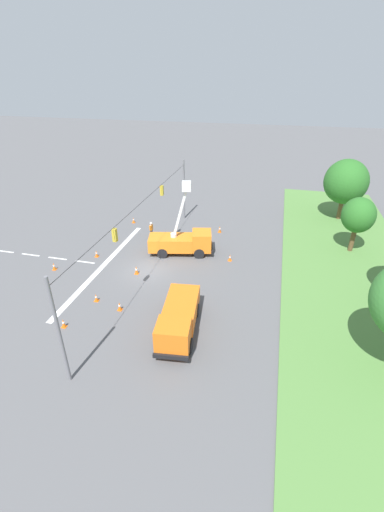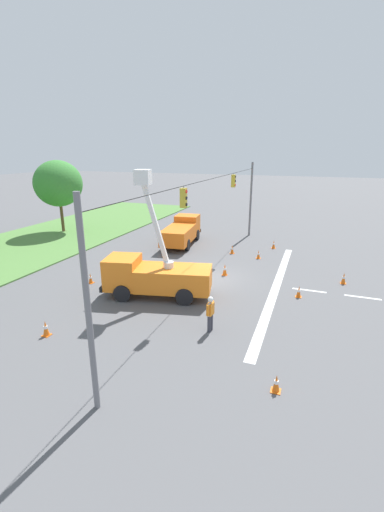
# 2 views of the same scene
# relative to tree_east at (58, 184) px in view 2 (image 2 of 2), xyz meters

# --- Properties ---
(ground_plane) EXTENTS (200.00, 200.00, 0.00)m
(ground_plane) POSITION_rel_tree_east_xyz_m (-7.57, -18.66, -5.03)
(ground_plane) COLOR #565659
(grass_verge) EXTENTS (56.00, 12.00, 0.10)m
(grass_verge) POSITION_rel_tree_east_xyz_m (-7.57, -0.66, -4.98)
(grass_verge) COLOR #517F3D
(grass_verge) RESTS_ON ground
(lane_markings) EXTENTS (17.60, 15.25, 0.01)m
(lane_markings) POSITION_rel_tree_east_xyz_m (-7.57, -24.47, -5.03)
(lane_markings) COLOR silver
(lane_markings) RESTS_ON ground
(signal_gantry) EXTENTS (26.20, 0.33, 7.20)m
(signal_gantry) POSITION_rel_tree_east_xyz_m (-7.52, -18.66, -0.78)
(signal_gantry) COLOR slate
(signal_gantry) RESTS_ON ground
(tree_east) EXTENTS (5.00, 4.61, 7.35)m
(tree_east) POSITION_rel_tree_east_xyz_m (0.00, 0.00, 0.00)
(tree_east) COLOR brown
(tree_east) RESTS_ON ground
(utility_truck_bucket_lift) EXTENTS (3.56, 6.62, 7.30)m
(utility_truck_bucket_lift) POSITION_rel_tree_east_xyz_m (-11.59, -16.41, -3.63)
(utility_truck_bucket_lift) COLOR orange
(utility_truck_bucket_lift) RESTS_ON ground
(utility_truck_support_near) EXTENTS (6.77, 2.99, 2.32)m
(utility_truck_support_near) POSITION_rel_tree_east_xyz_m (-0.12, -13.54, -3.83)
(utility_truck_support_near) COLOR orange
(utility_truck_support_near) RESTS_ON ground
(road_worker) EXTENTS (0.64, 0.30, 1.77)m
(road_worker) POSITION_rel_tree_east_xyz_m (-14.40, -20.70, -4.03)
(road_worker) COLOR #383842
(road_worker) RESTS_ON ground
(traffic_cone_foreground_left) EXTENTS (0.36, 0.36, 0.68)m
(traffic_cone_foreground_left) POSITION_rel_tree_east_xyz_m (-17.69, -24.21, -4.70)
(traffic_cone_foreground_left) COLOR orange
(traffic_cone_foreground_left) RESTS_ON ground
(traffic_cone_foreground_right) EXTENTS (0.36, 0.36, 0.71)m
(traffic_cone_foreground_right) POSITION_rel_tree_east_xyz_m (1.31, -21.65, -4.68)
(traffic_cone_foreground_right) COLOR orange
(traffic_cone_foreground_right) RESTS_ON ground
(traffic_cone_mid_left) EXTENTS (0.36, 0.36, 0.81)m
(traffic_cone_mid_left) POSITION_rel_tree_east_xyz_m (-6.75, -19.38, -4.63)
(traffic_cone_mid_left) COLOR orange
(traffic_cone_mid_left) RESTS_ON ground
(traffic_cone_mid_right) EXTENTS (0.36, 0.36, 0.69)m
(traffic_cone_mid_right) POSITION_rel_tree_east_xyz_m (-8.83, -24.42, -4.69)
(traffic_cone_mid_right) COLOR orange
(traffic_cone_mid_right) RESTS_ON ground
(traffic_cone_near_bucket) EXTENTS (0.36, 0.36, 0.67)m
(traffic_cone_near_bucket) POSITION_rel_tree_east_xyz_m (-11.20, -11.57, -4.71)
(traffic_cone_near_bucket) COLOR orange
(traffic_cone_near_bucket) RESTS_ON ground
(traffic_cone_lane_edge_a) EXTENTS (0.36, 0.36, 0.76)m
(traffic_cone_lane_edge_a) POSITION_rel_tree_east_xyz_m (-17.47, -13.67, -4.66)
(traffic_cone_lane_edge_a) COLOR orange
(traffic_cone_lane_edge_a) RESTS_ON ground
(traffic_cone_lane_edge_b) EXTENTS (0.36, 0.36, 0.67)m
(traffic_cone_lane_edge_b) POSITION_rel_tree_east_xyz_m (-2.11, -20.91, -4.70)
(traffic_cone_lane_edge_b) COLOR orange
(traffic_cone_lane_edge_b) RESTS_ON ground
(traffic_cone_far_left) EXTENTS (0.36, 0.36, 0.73)m
(traffic_cone_far_left) POSITION_rel_tree_east_xyz_m (-1.49, -18.61, -4.67)
(traffic_cone_far_left) COLOR orange
(traffic_cone_far_left) RESTS_ON ground
(traffic_cone_far_right) EXTENTS (0.36, 0.36, 0.73)m
(traffic_cone_far_right) POSITION_rel_tree_east_xyz_m (-5.61, -27.00, -4.67)
(traffic_cone_far_right) COLOR orange
(traffic_cone_far_right) RESTS_ON ground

